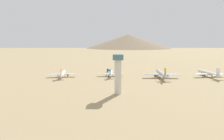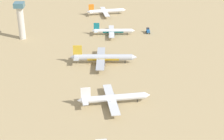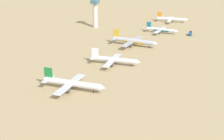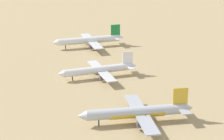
# 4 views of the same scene
# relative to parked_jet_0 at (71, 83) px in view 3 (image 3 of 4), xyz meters

# --- Properties ---
(ground_plane) EXTENTS (1800.00, 1800.00, 0.00)m
(ground_plane) POSITION_rel_parked_jet_0_xyz_m (0.73, 101.25, -4.10)
(ground_plane) COLOR tan
(parked_jet_0) EXTENTS (42.27, 34.42, 12.18)m
(parked_jet_0) POSITION_rel_parked_jet_0_xyz_m (0.00, 0.00, 0.00)
(parked_jet_0) COLOR silver
(parked_jet_0) RESTS_ON ground
(parked_jet_1) EXTENTS (38.52, 31.46, 11.12)m
(parked_jet_1) POSITION_rel_parked_jet_0_xyz_m (3.09, 51.40, -0.36)
(parked_jet_1) COLOR silver
(parked_jet_1) RESTS_ON ground
(parked_jet_2) EXTENTS (43.02, 34.86, 12.43)m
(parked_jet_2) POSITION_rel_parked_jet_0_xyz_m (-2.65, 101.44, 0.03)
(parked_jet_2) COLOR #B2B7C1
(parked_jet_2) RESTS_ON ground
(parked_jet_3) EXTENTS (33.33, 26.98, 9.64)m
(parked_jet_3) POSITION_rel_parked_jet_0_xyz_m (4.67, 152.43, -0.90)
(parked_jet_3) COLOR silver
(parked_jet_3) RESTS_ON ground
(parked_jet_4) EXTENTS (35.19, 28.78, 10.18)m
(parked_jet_4) POSITION_rel_parked_jet_0_xyz_m (-0.59, 202.24, -0.67)
(parked_jet_4) COLOR white
(parked_jet_4) RESTS_ON ground
(service_truck) EXTENTS (2.78, 5.26, 3.90)m
(service_truck) POSITION_rel_parked_jet_0_xyz_m (32.11, 155.90, -2.02)
(service_truck) COLOR #1E5999
(service_truck) RESTS_ON ground
(control_tower) EXTENTS (7.20, 7.20, 27.68)m
(control_tower) POSITION_rel_parked_jet_0_xyz_m (-62.64, 145.67, 11.42)
(control_tower) COLOR beige
(control_tower) RESTS_ON ground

